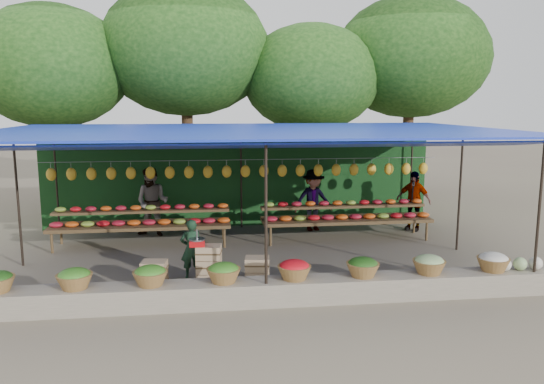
{
  "coord_description": "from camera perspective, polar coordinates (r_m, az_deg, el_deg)",
  "views": [
    {
      "loc": [
        -0.98,
        -11.28,
        3.35
      ],
      "look_at": [
        0.5,
        0.2,
        1.42
      ],
      "focal_mm": 35.0,
      "sensor_mm": 36.0,
      "label": 1
    }
  ],
  "objects": [
    {
      "name": "fruit_table_right",
      "position": [
        13.39,
        7.95,
        -2.45
      ],
      "size": [
        4.21,
        0.95,
        0.93
      ],
      "color": "#47301C",
      "rests_on": "ground"
    },
    {
      "name": "tree_row",
      "position": [
        17.49,
        -2.51,
        13.9
      ],
      "size": [
        16.51,
        5.5,
        7.12
      ],
      "color": "#332112",
      "rests_on": "ground"
    },
    {
      "name": "vendor_seated",
      "position": [
        10.42,
        -8.68,
        -6.06
      ],
      "size": [
        0.47,
        0.35,
        1.16
      ],
      "primitive_type": "imported",
      "rotation": [
        0.0,
        0.0,
        3.32
      ],
      "color": "#16321E",
      "rests_on": "ground"
    },
    {
      "name": "customer_mid",
      "position": [
        14.13,
        4.47,
        -0.88
      ],
      "size": [
        1.14,
        0.77,
        1.64
      ],
      "primitive_type": "imported",
      "rotation": [
        0.0,
        0.0,
        0.16
      ],
      "color": "slate",
      "rests_on": "ground"
    },
    {
      "name": "blue_crate_front",
      "position": [
        9.69,
        -22.52,
        -10.44
      ],
      "size": [
        0.58,
        0.42,
        0.34
      ],
      "primitive_type": "cube",
      "rotation": [
        0.0,
        0.0,
        0.02
      ],
      "color": "navy",
      "rests_on": "ground"
    },
    {
      "name": "produce_baskets",
      "position": [
        9.02,
        -1.39,
        -8.53
      ],
      "size": [
        8.98,
        0.58,
        0.34
      ],
      "color": "brown",
      "rests_on": "stone_curb"
    },
    {
      "name": "stone_curb",
      "position": [
        9.15,
        -0.74,
        -10.68
      ],
      "size": [
        10.6,
        0.55,
        0.4
      ],
      "primitive_type": "cube",
      "color": "#6D6657",
      "rests_on": "ground"
    },
    {
      "name": "customer_right",
      "position": [
        14.62,
        14.95,
        -0.92
      ],
      "size": [
        0.96,
        0.9,
        1.59
      ],
      "primitive_type": "imported",
      "rotation": [
        0.0,
        0.0,
        -0.71
      ],
      "color": "slate",
      "rests_on": "ground"
    },
    {
      "name": "netting_backdrop",
      "position": [
        14.62,
        -3.4,
        1.19
      ],
      "size": [
        10.6,
        0.06,
        2.5
      ],
      "primitive_type": "cube",
      "color": "#1A4A1A",
      "rests_on": "ground"
    },
    {
      "name": "customer_left",
      "position": [
        13.82,
        -12.74,
        -1.06
      ],
      "size": [
        1.01,
        0.89,
        1.76
      ],
      "primitive_type": "imported",
      "rotation": [
        0.0,
        0.0,
        -0.3
      ],
      "color": "slate",
      "rests_on": "ground"
    },
    {
      "name": "weighing_scale",
      "position": [
        9.87,
        -8.06,
        -5.34
      ],
      "size": [
        0.29,
        0.29,
        0.31
      ],
      "color": "red",
      "rests_on": "crate_counter"
    },
    {
      "name": "crate_counter",
      "position": [
        10.02,
        -6.95,
        -8.28
      ],
      "size": [
        2.39,
        0.4,
        0.77
      ],
      "color": "tan",
      "rests_on": "ground"
    },
    {
      "name": "fruit_table_left",
      "position": [
        13.02,
        -13.84,
        -2.98
      ],
      "size": [
        4.21,
        0.95,
        0.93
      ],
      "color": "#47301C",
      "rests_on": "ground"
    },
    {
      "name": "stall_canopy",
      "position": [
        11.42,
        -2.4,
        6.04
      ],
      "size": [
        10.8,
        6.6,
        2.82
      ],
      "color": "black",
      "rests_on": "ground"
    },
    {
      "name": "ground",
      "position": [
        11.81,
        -2.28,
        -7.02
      ],
      "size": [
        60.0,
        60.0,
        0.0
      ],
      "primitive_type": "plane",
      "color": "#695B4E",
      "rests_on": "ground"
    }
  ]
}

